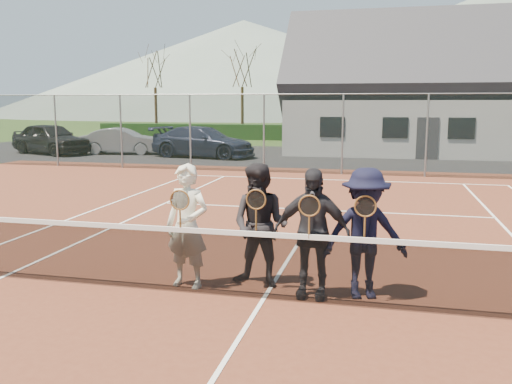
% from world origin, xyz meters
% --- Properties ---
extents(ground, '(220.00, 220.00, 0.00)m').
position_xyz_m(ground, '(0.00, 20.00, 0.00)').
color(ground, '#2A4418').
rests_on(ground, ground).
extents(court_surface, '(30.00, 30.00, 0.02)m').
position_xyz_m(court_surface, '(0.00, 0.00, 0.01)').
color(court_surface, '#562819').
rests_on(court_surface, ground).
extents(tarmac_carpark, '(40.00, 12.00, 0.01)m').
position_xyz_m(tarmac_carpark, '(-4.00, 20.00, 0.01)').
color(tarmac_carpark, black).
rests_on(tarmac_carpark, ground).
extents(hedge_row, '(40.00, 1.20, 1.10)m').
position_xyz_m(hedge_row, '(0.00, 32.00, 0.55)').
color(hedge_row, black).
rests_on(hedge_row, ground).
extents(hill_west, '(110.00, 110.00, 18.00)m').
position_xyz_m(hill_west, '(-25.00, 95.00, 9.00)').
color(hill_west, slate).
rests_on(hill_west, ground).
extents(hill_centre, '(120.00, 120.00, 22.00)m').
position_xyz_m(hill_centre, '(20.00, 95.00, 11.00)').
color(hill_centre, '#56675C').
rests_on(hill_centre, ground).
extents(car_a, '(5.20, 3.59, 1.64)m').
position_xyz_m(car_a, '(-15.58, 18.37, 0.82)').
color(car_a, black).
rests_on(car_a, ground).
extents(car_b, '(4.32, 2.14, 1.36)m').
position_xyz_m(car_b, '(-11.95, 19.27, 0.68)').
color(car_b, gray).
rests_on(car_b, ground).
extents(car_c, '(5.55, 3.02, 1.53)m').
position_xyz_m(car_c, '(-7.20, 18.58, 0.76)').
color(car_c, '#1C2238').
rests_on(car_c, ground).
extents(court_markings, '(11.03, 23.83, 0.01)m').
position_xyz_m(court_markings, '(0.00, 0.00, 0.02)').
color(court_markings, white).
rests_on(court_markings, court_surface).
extents(tennis_net, '(11.68, 0.08, 1.10)m').
position_xyz_m(tennis_net, '(0.00, 0.00, 0.54)').
color(tennis_net, slate).
rests_on(tennis_net, ground).
extents(perimeter_fence, '(30.07, 0.07, 3.02)m').
position_xyz_m(perimeter_fence, '(0.00, 13.50, 1.52)').
color(perimeter_fence, slate).
rests_on(perimeter_fence, ground).
extents(clubhouse, '(15.60, 8.20, 7.70)m').
position_xyz_m(clubhouse, '(4.00, 24.00, 3.99)').
color(clubhouse, silver).
rests_on(clubhouse, ground).
extents(tree_a, '(3.20, 3.20, 7.77)m').
position_xyz_m(tree_a, '(-16.00, 33.00, 5.79)').
color(tree_a, '#3B2215').
rests_on(tree_a, ground).
extents(tree_b, '(3.20, 3.20, 7.77)m').
position_xyz_m(tree_b, '(-9.00, 33.00, 5.79)').
color(tree_b, '#352513').
rests_on(tree_b, ground).
extents(tree_c, '(3.20, 3.20, 7.77)m').
position_xyz_m(tree_c, '(2.00, 33.00, 5.79)').
color(tree_c, '#372314').
rests_on(tree_c, ground).
extents(player_a, '(0.72, 0.55, 1.80)m').
position_xyz_m(player_a, '(-1.19, 0.27, 0.92)').
color(player_a, white).
rests_on(player_a, court_surface).
extents(player_b, '(0.97, 0.81, 1.80)m').
position_xyz_m(player_b, '(-0.17, 0.56, 0.92)').
color(player_b, black).
rests_on(player_b, court_surface).
extents(player_c, '(1.07, 0.52, 1.80)m').
position_xyz_m(player_c, '(0.61, 0.27, 0.92)').
color(player_c, black).
rests_on(player_c, court_surface).
extents(player_d, '(1.30, 0.97, 1.80)m').
position_xyz_m(player_d, '(1.32, 0.40, 0.92)').
color(player_d, black).
rests_on(player_d, court_surface).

